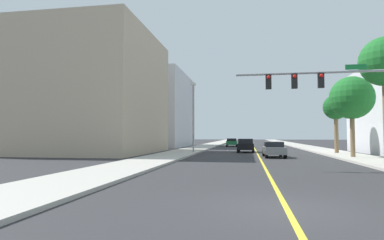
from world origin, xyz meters
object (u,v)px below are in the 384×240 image
(palm_mid, at_px, (352,98))
(palm_far, at_px, (336,108))
(street_lamp, at_px, (193,114))
(traffic_signal_mast, at_px, (334,91))
(car_green, at_px, (232,142))
(car_gray, at_px, (274,149))
(car_black, at_px, (246,145))

(palm_mid, height_order, palm_far, palm_mid)
(street_lamp, distance_m, palm_far, 14.55)
(traffic_signal_mast, height_order, palm_far, palm_far)
(street_lamp, distance_m, car_green, 22.26)
(street_lamp, height_order, car_gray, street_lamp)
(car_green, bearing_deg, palm_mid, -69.38)
(car_black, bearing_deg, traffic_signal_mast, -73.71)
(car_green, bearing_deg, street_lamp, -99.77)
(car_green, bearing_deg, car_gray, -81.46)
(car_black, relative_size, car_gray, 1.04)
(car_black, bearing_deg, palm_mid, -43.64)
(street_lamp, bearing_deg, car_gray, -30.19)
(traffic_signal_mast, relative_size, car_green, 2.08)
(car_green, distance_m, car_black, 18.34)
(car_gray, bearing_deg, street_lamp, 147.78)
(palm_far, bearing_deg, car_green, 119.13)
(car_black, distance_m, car_gray, 8.56)
(palm_far, distance_m, car_green, 24.02)
(traffic_signal_mast, distance_m, car_gray, 11.08)
(traffic_signal_mast, bearing_deg, street_lamp, 125.10)
(car_gray, bearing_deg, palm_far, 38.56)
(palm_far, distance_m, car_gray, 9.58)
(car_gray, bearing_deg, car_black, 104.61)
(car_green, distance_m, car_gray, 26.82)
(palm_mid, bearing_deg, street_lamp, 160.20)
(palm_mid, distance_m, car_green, 29.44)
(traffic_signal_mast, xyz_separation_m, palm_far, (4.14, 15.83, 0.27))
(traffic_signal_mast, xyz_separation_m, car_gray, (-2.48, 10.15, -3.68))
(traffic_signal_mast, bearing_deg, car_green, 101.44)
(street_lamp, xyz_separation_m, car_black, (5.43, 3.61, -3.43))
(street_lamp, relative_size, car_green, 1.84)
(street_lamp, bearing_deg, car_black, 33.64)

